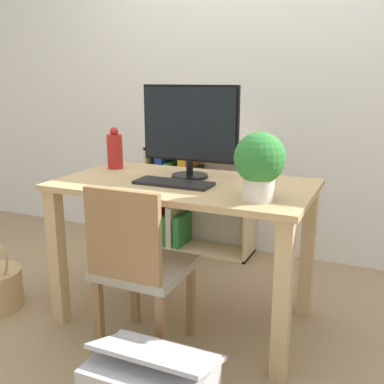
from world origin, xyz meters
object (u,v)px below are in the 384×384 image
Objects in this scene: monitor at (190,127)px; bookshelf at (184,199)px; keyboard at (173,183)px; vase at (115,150)px; chair at (139,264)px; potted_plant at (260,163)px.

bookshelf is at bearing 116.95° from monitor.
vase is at bearing 154.55° from keyboard.
chair is 1.04× the size of bookshelf.
monitor reaches higher than bookshelf.
vase reaches higher than bookshelf.
vase is (-0.50, 0.05, -0.16)m from monitor.
monitor reaches higher than potted_plant.
vase is at bearing 174.41° from monitor.
keyboard is at bearing 78.62° from chair.
chair is at bearing -94.64° from monitor.
bookshelf is (0.07, 0.79, -0.48)m from vase.
vase reaches higher than chair.
monitor is 0.76m from chair.
vase is (-0.49, 0.24, 0.10)m from keyboard.
bookshelf is (-0.42, 1.03, -0.38)m from keyboard.
bookshelf is at bearing 127.83° from potted_plant.
vase is 0.30× the size of bookshelf.
keyboard is 0.44m from chair.
keyboard is 1.64× the size of vase.
monitor is 0.64× the size of chair.
monitor reaches higher than vase.
potted_plant is (0.47, -0.12, 0.16)m from keyboard.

